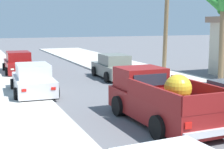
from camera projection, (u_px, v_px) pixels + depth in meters
name	position (u px, v px, depth m)	size (l,w,h in m)	color
sidewalk_right	(187.00, 87.00, 18.41)	(5.35, 60.00, 0.12)	beige
curb_left	(18.00, 101.00, 15.07)	(0.16, 60.00, 0.10)	silver
curb_right	(167.00, 89.00, 17.94)	(0.16, 60.00, 0.10)	silver
pickup_truck	(159.00, 100.00, 11.93)	(2.29, 5.25, 1.88)	maroon
car_left_near	(33.00, 80.00, 16.58)	(2.16, 4.32, 1.54)	silver
car_left_mid	(114.00, 67.00, 21.51)	(2.16, 4.32, 1.54)	slate
car_right_far	(19.00, 63.00, 23.53)	(2.08, 4.28, 1.54)	maroon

